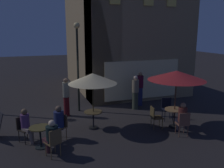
# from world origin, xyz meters

# --- Properties ---
(ground_plane) EXTENTS (60.00, 60.00, 0.00)m
(ground_plane) POSITION_xyz_m (0.00, 0.00, 0.00)
(ground_plane) COLOR #272324
(cafe_building) EXTENTS (6.26, 8.36, 7.53)m
(cafe_building) POSITION_xyz_m (3.10, 3.90, 3.76)
(cafe_building) COLOR #957B56
(cafe_building) RESTS_ON ground
(street_lamp_near_corner) EXTENTS (0.29, 0.29, 4.25)m
(street_lamp_near_corner) POSITION_xyz_m (0.47, 0.78, 2.79)
(street_lamp_near_corner) COLOR black
(street_lamp_near_corner) RESTS_ON ground
(cafe_table_0) EXTENTS (0.74, 0.74, 0.72)m
(cafe_table_0) POSITION_xyz_m (0.57, -1.58, 0.52)
(cafe_table_0) COLOR black
(cafe_table_0) RESTS_ON ground
(cafe_table_1) EXTENTS (0.79, 0.79, 0.77)m
(cafe_table_1) POSITION_xyz_m (3.72, -2.53, 0.58)
(cafe_table_1) COLOR black
(cafe_table_1) RESTS_ON ground
(cafe_table_2) EXTENTS (0.70, 0.70, 0.74)m
(cafe_table_2) POSITION_xyz_m (-1.52, -2.59, 0.53)
(cafe_table_2) COLOR black
(cafe_table_2) RESTS_ON ground
(patio_umbrella_0) EXTENTS (1.91, 1.91, 2.26)m
(patio_umbrella_0) POSITION_xyz_m (0.57, -1.58, 2.05)
(patio_umbrella_0) COLOR black
(patio_umbrella_0) RESTS_ON ground
(patio_umbrella_1) EXTENTS (2.27, 2.27, 2.35)m
(patio_umbrella_1) POSITION_xyz_m (3.72, -2.53, 2.15)
(patio_umbrella_1) COLOR black
(patio_umbrella_1) RESTS_ON ground
(cafe_chair_0) EXTENTS (0.52, 0.52, 0.97)m
(cafe_chair_0) POSITION_xyz_m (3.92, -1.66, 0.59)
(cafe_chair_0) COLOR black
(cafe_chair_0) RESTS_ON ground
(cafe_chair_1) EXTENTS (0.51, 0.51, 0.90)m
(cafe_chair_1) POSITION_xyz_m (2.90, -2.38, 0.54)
(cafe_chair_1) COLOR #4C3D22
(cafe_chair_1) RESTS_ON ground
(cafe_chair_2) EXTENTS (0.49, 0.49, 0.94)m
(cafe_chair_2) POSITION_xyz_m (3.54, -3.39, 0.55)
(cafe_chair_2) COLOR brown
(cafe_chair_2) RESTS_ON ground
(cafe_chair_3) EXTENTS (0.55, 0.55, 0.94)m
(cafe_chair_3) POSITION_xyz_m (-1.15, -3.39, 0.56)
(cafe_chair_3) COLOR brown
(cafe_chair_3) RESTS_ON ground
(cafe_chair_4) EXTENTS (0.59, 0.59, 0.92)m
(cafe_chair_4) POSITION_xyz_m (-0.77, -2.14, 0.56)
(cafe_chair_4) COLOR brown
(cafe_chair_4) RESTS_ON ground
(cafe_chair_5) EXTENTS (0.60, 0.60, 0.91)m
(cafe_chair_5) POSITION_xyz_m (-2.05, -1.89, 0.55)
(cafe_chair_5) COLOR black
(cafe_chair_5) RESTS_ON ground
(patron_seated_0) EXTENTS (0.39, 0.53, 1.27)m
(patron_seated_0) POSITION_xyz_m (3.57, -3.25, 0.71)
(patron_seated_0) COLOR black
(patron_seated_0) RESTS_ON ground
(patron_seated_1) EXTENTS (0.50, 0.56, 1.20)m
(patron_seated_1) POSITION_xyz_m (-1.21, -3.26, 0.69)
(patron_seated_1) COLOR #452227
(patron_seated_1) RESTS_ON ground
(patron_seated_2) EXTENTS (0.55, 0.50, 1.28)m
(patron_seated_2) POSITION_xyz_m (-0.89, -2.21, 0.73)
(patron_seated_2) COLOR navy
(patron_seated_2) RESTS_ON ground
(patron_seated_3) EXTENTS (0.47, 0.50, 1.23)m
(patron_seated_3) POSITION_xyz_m (-1.96, -2.01, 0.69)
(patron_seated_3) COLOR gray
(patron_seated_3) RESTS_ON ground
(patron_standing_4) EXTENTS (0.33, 0.33, 1.80)m
(patron_standing_4) POSITION_xyz_m (3.68, 0.59, 0.91)
(patron_standing_4) COLOR navy
(patron_standing_4) RESTS_ON ground
(patron_standing_5) EXTENTS (0.30, 0.30, 1.78)m
(patron_standing_5) POSITION_xyz_m (-0.21, 0.25, 0.91)
(patron_standing_5) COLOR #500F14
(patron_standing_5) RESTS_ON ground
(patron_standing_6) EXTENTS (0.34, 0.34, 1.72)m
(patron_standing_6) POSITION_xyz_m (3.20, 0.14, 0.87)
(patron_standing_6) COLOR #373E30
(patron_standing_6) RESTS_ON ground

